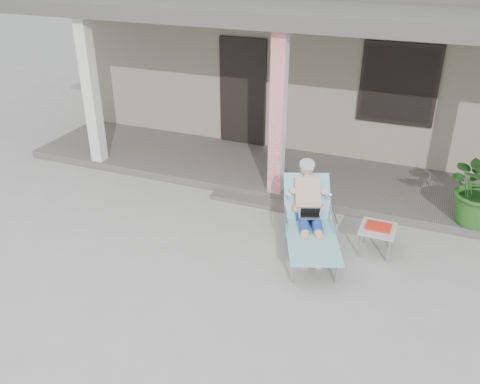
% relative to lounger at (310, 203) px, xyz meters
% --- Properties ---
extents(ground, '(60.00, 60.00, 0.00)m').
position_rel_lounger_xyz_m(ground, '(-0.89, -0.91, -0.71)').
color(ground, '#9E9E99').
rests_on(ground, ground).
extents(house, '(10.40, 5.40, 3.30)m').
position_rel_lounger_xyz_m(house, '(-0.89, 5.58, 0.96)').
color(house, gray).
rests_on(house, ground).
extents(porch_deck, '(10.00, 2.00, 0.15)m').
position_rel_lounger_xyz_m(porch_deck, '(-0.89, 2.09, -0.63)').
color(porch_deck, '#605B56').
rests_on(porch_deck, ground).
extents(porch_overhang, '(10.00, 2.30, 2.85)m').
position_rel_lounger_xyz_m(porch_overhang, '(-0.89, 2.03, 2.08)').
color(porch_overhang, silver).
rests_on(porch_overhang, porch_deck).
extents(porch_step, '(2.00, 0.30, 0.07)m').
position_rel_lounger_xyz_m(porch_step, '(-0.89, 0.94, -0.67)').
color(porch_step, '#605B56').
rests_on(porch_step, ground).
extents(lounger, '(1.22, 1.82, 1.15)m').
position_rel_lounger_xyz_m(lounger, '(0.00, 0.00, 0.00)').
color(lounger, '#B7B7BC').
rests_on(lounger, ground).
extents(side_table, '(0.48, 0.48, 0.43)m').
position_rel_lounger_xyz_m(side_table, '(0.92, 0.21, -0.34)').
color(side_table, '#A8A8A3').
rests_on(side_table, ground).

